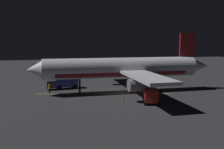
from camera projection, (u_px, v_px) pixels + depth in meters
name	position (u px, v px, depth m)	size (l,w,h in m)	color
ground_plane	(122.00, 92.00, 50.46)	(180.00, 180.00, 0.20)	#2C2C2F
apron_guide_stripe	(103.00, 94.00, 48.62)	(0.24, 25.83, 0.01)	gold
airliner	(125.00, 69.00, 49.97)	(33.51, 36.95, 11.57)	silver
baggage_truck	(63.00, 82.00, 53.46)	(3.30, 6.77, 2.64)	navy
catering_truck	(151.00, 95.00, 41.67)	(5.81, 3.70, 2.23)	maroon
ground_crew_worker	(49.00, 89.00, 48.97)	(0.40, 0.40, 1.74)	black
traffic_cone_near_left	(90.00, 88.00, 52.63)	(0.50, 0.50, 0.55)	#EA590F
traffic_cone_near_right	(68.00, 94.00, 46.79)	(0.50, 0.50, 0.55)	#EA590F
traffic_cone_under_wing	(123.00, 100.00, 42.19)	(0.50, 0.50, 0.55)	#EA590F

